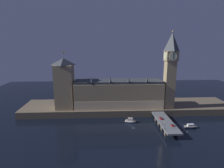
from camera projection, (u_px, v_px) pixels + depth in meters
The scene contains 13 objects.
ground_plane at pixel (133, 125), 165.33m from camera, with size 400.00×400.00×0.00m, color black.
embankment at pixel (128, 107), 202.65m from camera, with size 220.00×42.00×6.71m.
parliament_hall at pixel (119, 94), 191.11m from camera, with size 88.31×22.27×33.46m.
clock_tower at pixel (170, 68), 182.71m from camera, with size 11.74×11.85×75.84m.
victoria_tower at pixel (64, 84), 184.88m from camera, with size 17.71×17.71×56.31m.
bridge at pixel (165, 123), 160.92m from camera, with size 11.64×46.00×5.51m.
car_northbound_lead at pixel (161, 118), 165.29m from camera, with size 1.91×4.61×1.60m.
car_southbound_lead at pixel (172, 125), 151.18m from camera, with size 1.99×3.81×1.31m.
pedestrian_near_rail at pixel (162, 124), 152.97m from camera, with size 0.38×0.38×1.70m.
street_lamp_near at pixel (165, 124), 145.07m from camera, with size 1.34×0.60×6.28m.
street_lamp_far at pixel (155, 111), 173.81m from camera, with size 1.34×0.60×6.09m.
boat_upstream at pixel (130, 121), 171.01m from camera, with size 10.47×5.25×4.38m.
boat_downstream at pixel (190, 127), 159.71m from camera, with size 12.21×4.45×3.72m.
Camera 1 is at (-26.10, -152.51, 71.34)m, focal length 30.00 mm.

